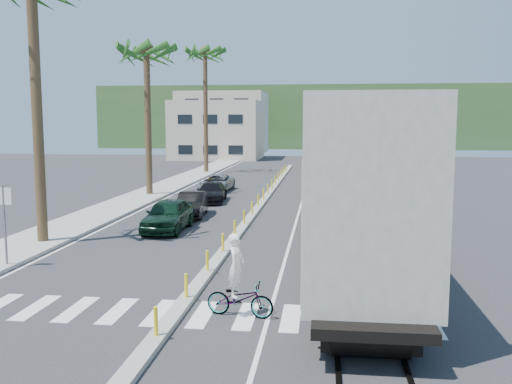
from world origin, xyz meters
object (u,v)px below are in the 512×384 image
at_px(street_sign, 4,214).
at_px(car_second, 192,204).
at_px(car_lead, 168,215).
at_px(cyclist, 239,291).

bearing_deg(street_sign, car_second, 71.22).
xyz_separation_m(street_sign, car_lead, (3.81, 7.58, -1.20)).
height_order(car_lead, cyclist, cyclist).
height_order(street_sign, cyclist, street_sign).
relative_size(street_sign, cyclist, 1.33).
height_order(street_sign, car_second, street_sign).
height_order(car_lead, car_second, car_lead).
bearing_deg(cyclist, car_lead, 34.00).
bearing_deg(car_lead, street_sign, -116.68).
height_order(street_sign, car_lead, street_sign).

